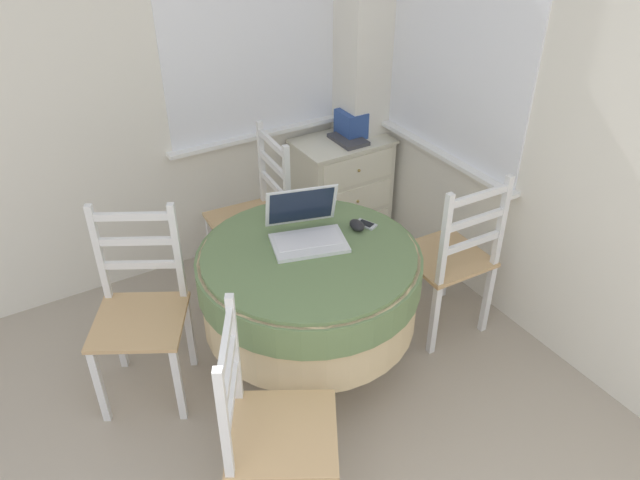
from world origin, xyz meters
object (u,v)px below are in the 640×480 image
Objects in this scene: computer_mouse at (357,225)px; laptop at (306,230)px; dining_chair_camera_near at (270,431)px; corner_cabinet at (342,188)px; round_dining_table at (309,282)px; storage_box at (351,124)px; book_on_cabinet at (348,139)px; dining_chair_left_flank at (141,313)px; dining_chair_near_right_window at (451,259)px; cell_phone at (366,224)px; dining_chair_near_back_window at (255,218)px.

laptop is at bearing 167.46° from computer_mouse.
corner_cabinet is (1.38, 1.65, -0.12)m from dining_chair_camera_near.
round_dining_table is 1.08× the size of dining_chair_camera_near.
computer_mouse is at bearing -12.54° from laptop.
laptop is 0.26m from computer_mouse.
storage_box is at bearing 48.91° from dining_chair_camera_near.
book_on_cabinet is (0.02, -0.03, 0.36)m from corner_cabinet.
dining_chair_camera_near reaches higher than round_dining_table.
dining_chair_left_flank is at bearing 165.55° from computer_mouse.
cell_phone is at bearing 160.01° from dining_chair_near_right_window.
cell_phone is at bearing -116.86° from corner_cabinet.
storage_box is at bearing 47.26° from laptop.
dining_chair_near_back_window is at bearing -162.98° from corner_cabinet.
dining_chair_near_right_window is at bearing -96.48° from storage_box.
storage_box is at bearing 45.58° from book_on_cabinet.
book_on_cabinet is at bearing 23.23° from dining_chair_left_flank.
laptop is 0.97m from dining_chair_camera_near.
corner_cabinet is at bearing 24.39° from dining_chair_left_flank.
laptop is at bearing 66.01° from round_dining_table.
round_dining_table is 0.40m from cell_phone.
dining_chair_camera_near is at bearing -141.32° from computer_mouse.
dining_chair_near_right_window is at bearing -93.77° from book_on_cabinet.
computer_mouse is at bearing -14.45° from dining_chair_left_flank.
dining_chair_camera_near is 5.19× the size of storage_box.
computer_mouse is 1.12m from book_on_cabinet.
cell_phone is (0.06, 0.01, -0.02)m from computer_mouse.
storage_box is at bearing 60.18° from cell_phone.
book_on_cabinet is at bearing 49.05° from dining_chair_camera_near.
dining_chair_near_right_window and dining_chair_camera_near have the same top height.
laptop is at bearing -15.06° from dining_chair_left_flank.
corner_cabinet is 2.72× the size of book_on_cabinet.
corner_cabinet is (0.85, 1.03, -0.21)m from round_dining_table.
computer_mouse is 0.14× the size of corner_cabinet.
round_dining_table reaches higher than book_on_cabinet.
storage_box is 0.74× the size of book_on_cabinet.
dining_chair_camera_near is (-0.53, -0.62, -0.10)m from round_dining_table.
computer_mouse is (0.30, 0.05, 0.20)m from round_dining_table.
book_on_cabinet is (-0.06, -0.06, -0.07)m from storage_box.
dining_chair_near_right_window is (0.44, -0.16, -0.27)m from cell_phone.
corner_cabinet is (1.58, 0.72, -0.12)m from dining_chair_left_flank.
dining_chair_camera_near reaches higher than storage_box.
dining_chair_near_right_window is at bearing -15.33° from laptop.
dining_chair_near_back_window is 0.80m from corner_cabinet.
dining_chair_left_flank is (-1.54, 0.42, 0.00)m from dining_chair_near_right_window.
laptop is at bearing 171.67° from cell_phone.
computer_mouse is 0.10× the size of dining_chair_left_flank.
computer_mouse is 0.37× the size of book_on_cabinet.
dining_chair_left_flank is (-1.03, 0.27, -0.29)m from computer_mouse.
dining_chair_near_back_window is at bearing 83.11° from round_dining_table.
dining_chair_camera_near reaches higher than book_on_cabinet.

